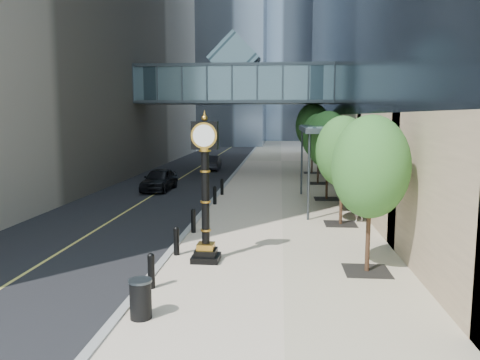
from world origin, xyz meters
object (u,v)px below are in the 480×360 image
Objects in this scene: trash_bin at (141,300)px; pedestrian at (359,205)px; street_clock at (205,199)px; car_far at (212,162)px; car_near at (159,179)px.

trash_bin is 0.59× the size of pedestrian.
pedestrian reaches higher than trash_bin.
pedestrian is (6.07, 6.47, -1.34)m from street_clock.
street_clock is 8.97m from pedestrian.
street_clock reaches higher than pedestrian.
trash_bin is 0.22× the size of car_far.
street_clock reaches higher than car_near.
street_clock reaches higher than car_far.
pedestrian is 14.39m from car_near.
car_far is at bearing 98.86° from street_clock.
street_clock is at bearing -67.94° from car_near.
street_clock is 4.94m from trash_bin.
trash_bin is 13.04m from pedestrian.
trash_bin is 20.16m from car_near.
car_far is (-2.98, 31.98, 0.18)m from trash_bin.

